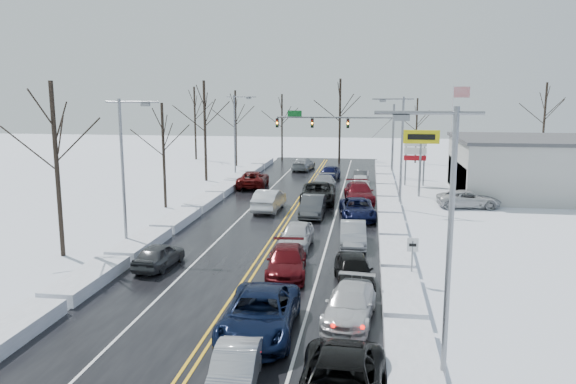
% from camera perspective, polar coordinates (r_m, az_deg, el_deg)
% --- Properties ---
extents(ground, '(160.00, 160.00, 0.00)m').
position_cam_1_polar(ground, '(36.93, -1.29, -4.57)').
color(ground, silver).
rests_on(ground, ground).
extents(road_surface, '(14.00, 84.00, 0.01)m').
position_cam_1_polar(road_surface, '(38.84, -0.80, -3.81)').
color(road_surface, black).
rests_on(road_surface, ground).
extents(snow_bank_left, '(1.79, 72.00, 0.64)m').
position_cam_1_polar(snow_bank_left, '(40.72, -11.44, -3.37)').
color(snow_bank_left, silver).
rests_on(snow_bank_left, ground).
extents(snow_bank_right, '(1.79, 72.00, 0.64)m').
position_cam_1_polar(snow_bank_right, '(38.41, 10.50, -4.16)').
color(snow_bank_right, silver).
rests_on(snow_bank_right, ground).
extents(traffic_signal_mast, '(13.28, 0.39, 8.00)m').
position_cam_1_polar(traffic_signal_mast, '(63.36, 6.05, 6.61)').
color(traffic_signal_mast, slate).
rests_on(traffic_signal_mast, ground).
extents(tires_plus_sign, '(3.20, 0.34, 6.00)m').
position_cam_1_polar(tires_plus_sign, '(51.58, 13.36, 5.02)').
color(tires_plus_sign, slate).
rests_on(tires_plus_sign, ground).
extents(used_vehicles_sign, '(2.20, 0.22, 4.65)m').
position_cam_1_polar(used_vehicles_sign, '(57.70, 12.79, 3.90)').
color(used_vehicles_sign, slate).
rests_on(used_vehicles_sign, ground).
extents(speed_limit_sign, '(0.55, 0.09, 2.35)m').
position_cam_1_polar(speed_limit_sign, '(28.38, 12.53, -5.98)').
color(speed_limit_sign, slate).
rests_on(speed_limit_sign, ground).
extents(flagpole, '(1.87, 1.20, 10.00)m').
position_cam_1_polar(flagpole, '(65.94, 16.44, 6.78)').
color(flagpole, silver).
rests_on(flagpole, ground).
extents(dealership_building, '(20.40, 12.40, 5.30)m').
position_cam_1_polar(dealership_building, '(56.56, 26.82, 2.25)').
color(dealership_building, '#ABABA7').
rests_on(dealership_building, ground).
extents(streetlight_se, '(3.20, 0.25, 9.00)m').
position_cam_1_polar(streetlight_se, '(17.84, 15.54, -3.54)').
color(streetlight_se, slate).
rests_on(streetlight_se, ground).
extents(streetlight_ne, '(3.20, 0.25, 9.00)m').
position_cam_1_polar(streetlight_ne, '(45.45, 11.24, 4.84)').
color(streetlight_ne, slate).
rests_on(streetlight_ne, ground).
extents(streetlight_sw, '(3.20, 0.25, 9.00)m').
position_cam_1_polar(streetlight_sw, '(34.57, -16.18, 2.97)').
color(streetlight_sw, slate).
rests_on(streetlight_sw, ground).
extents(streetlight_nw, '(3.20, 0.25, 9.00)m').
position_cam_1_polar(streetlight_nw, '(61.04, -5.26, 6.33)').
color(streetlight_nw, slate).
rests_on(streetlight_nw, ground).
extents(tree_left_b, '(4.00, 4.00, 10.00)m').
position_cam_1_polar(tree_left_b, '(34.13, -22.64, 5.33)').
color(tree_left_b, '#2D231C').
rests_on(tree_left_b, ground).
extents(tree_left_c, '(3.40, 3.40, 8.50)m').
position_cam_1_polar(tree_left_c, '(46.37, -12.59, 5.67)').
color(tree_left_c, '#2D231C').
rests_on(tree_left_c, ground).
extents(tree_left_d, '(4.20, 4.20, 10.50)m').
position_cam_1_polar(tree_left_d, '(59.76, -8.48, 8.12)').
color(tree_left_d, '#2D231C').
rests_on(tree_left_d, ground).
extents(tree_left_e, '(3.80, 3.80, 9.50)m').
position_cam_1_polar(tree_left_e, '(71.26, -5.36, 7.95)').
color(tree_left_e, '#2D231C').
rests_on(tree_left_e, ground).
extents(tree_far_a, '(4.00, 4.00, 10.00)m').
position_cam_1_polar(tree_far_a, '(78.97, -9.46, 8.33)').
color(tree_far_a, '#2D231C').
rests_on(tree_far_a, ground).
extents(tree_far_b, '(3.60, 3.60, 9.00)m').
position_cam_1_polar(tree_far_b, '(77.20, -0.62, 7.91)').
color(tree_far_b, '#2D231C').
rests_on(tree_far_b, ground).
extents(tree_far_c, '(4.40, 4.40, 11.00)m').
position_cam_1_polar(tree_far_c, '(74.33, 5.31, 8.85)').
color(tree_far_c, '#2D231C').
rests_on(tree_far_c, ground).
extents(tree_far_d, '(3.40, 3.40, 8.50)m').
position_cam_1_polar(tree_far_d, '(76.02, 12.96, 7.35)').
color(tree_far_d, '#2D231C').
rests_on(tree_far_d, ground).
extents(tree_far_e, '(4.20, 4.20, 10.50)m').
position_cam_1_polar(tree_far_e, '(79.34, 24.68, 7.81)').
color(tree_far_e, '#2D231C').
rests_on(tree_far_e, ground).
extents(queued_car_2, '(2.94, 6.07, 1.67)m').
position_cam_1_polar(queued_car_2, '(22.82, -2.88, -14.21)').
color(queued_car_2, black).
rests_on(queued_car_2, ground).
extents(queued_car_3, '(2.48, 5.11, 1.43)m').
position_cam_1_polar(queued_car_3, '(29.51, -0.14, -8.41)').
color(queued_car_3, '#4C0A0E').
rests_on(queued_car_3, ground).
extents(queued_car_4, '(1.96, 4.56, 1.53)m').
position_cam_1_polar(queued_car_4, '(34.52, 0.87, -5.63)').
color(queued_car_4, silver).
rests_on(queued_car_4, ground).
extents(queued_car_5, '(1.72, 4.83, 1.59)m').
position_cam_1_polar(queued_car_5, '(42.84, 2.52, -2.49)').
color(queued_car_5, '#383A3D').
rests_on(queued_car_5, ground).
extents(queued_car_6, '(3.18, 6.32, 1.72)m').
position_cam_1_polar(queued_car_6, '(48.07, 3.04, -1.09)').
color(queued_car_6, black).
rests_on(queued_car_6, ground).
extents(queued_car_7, '(2.46, 5.61, 1.60)m').
position_cam_1_polar(queued_car_7, '(52.63, 3.65, -0.11)').
color(queued_car_7, gray).
rests_on(queued_car_7, ground).
extents(queued_car_8, '(2.42, 4.72, 1.54)m').
position_cam_1_polar(queued_car_8, '(60.41, 4.24, 1.23)').
color(queued_car_8, black).
rests_on(queued_car_8, ground).
extents(queued_car_11, '(2.40, 4.94, 1.38)m').
position_cam_1_polar(queued_car_11, '(24.19, 6.29, -12.80)').
color(queued_car_11, silver).
rests_on(queued_car_11, ground).
extents(queued_car_12, '(2.35, 4.62, 1.51)m').
position_cam_1_polar(queued_car_12, '(28.31, 6.67, -9.31)').
color(queued_car_12, black).
rests_on(queued_car_12, ground).
extents(queued_car_13, '(1.76, 4.53, 1.47)m').
position_cam_1_polar(queued_car_13, '(35.09, 6.59, -5.43)').
color(queued_car_13, '#94969B').
rests_on(queued_car_13, ground).
extents(queued_car_14, '(3.06, 5.62, 1.49)m').
position_cam_1_polar(queued_car_14, '(42.40, 7.04, -2.70)').
color(queued_car_14, black).
rests_on(queued_car_14, ground).
extents(queued_car_15, '(2.98, 5.98, 1.67)m').
position_cam_1_polar(queued_car_15, '(48.62, 7.22, -1.03)').
color(queued_car_15, '#550B13').
rests_on(queued_car_15, ground).
extents(queued_car_16, '(2.01, 4.62, 1.55)m').
position_cam_1_polar(queued_car_16, '(53.99, 7.33, 0.09)').
color(queued_car_16, white).
rests_on(queued_car_16, ground).
extents(queued_car_17, '(1.71, 4.11, 1.32)m').
position_cam_1_polar(queued_car_17, '(58.57, 7.37, 0.89)').
color(queued_car_17, '#393B3E').
rests_on(queued_car_17, ground).
extents(oncoming_car_0, '(2.05, 5.26, 1.71)m').
position_cam_1_polar(oncoming_car_0, '(45.00, -1.93, -1.87)').
color(oncoming_car_0, white).
rests_on(oncoming_car_0, ground).
extents(oncoming_car_1, '(3.10, 6.04, 1.63)m').
position_cam_1_polar(oncoming_car_1, '(55.81, -3.56, 0.49)').
color(oncoming_car_1, '#4C0A0A').
rests_on(oncoming_car_1, ground).
extents(oncoming_car_2, '(2.66, 5.32, 1.48)m').
position_cam_1_polar(oncoming_car_2, '(67.80, 1.56, 2.24)').
color(oncoming_car_2, '#999CA1').
rests_on(oncoming_car_2, ground).
extents(oncoming_car_3, '(1.94, 4.10, 1.36)m').
position_cam_1_polar(oncoming_car_3, '(31.50, -12.94, -7.47)').
color(oncoming_car_3, '#3A3C3F').
rests_on(oncoming_car_3, ground).
extents(parked_car_0, '(5.24, 2.73, 1.41)m').
position_cam_1_polar(parked_car_0, '(48.37, 17.84, -1.51)').
color(parked_car_0, '#BDBDBF').
rests_on(parked_car_0, ground).
extents(parked_car_1, '(3.01, 6.07, 1.70)m').
position_cam_1_polar(parked_car_1, '(54.36, 19.69, -0.36)').
color(parked_car_1, '#9A9DA1').
rests_on(parked_car_1, ground).
extents(parked_car_2, '(2.25, 4.91, 1.63)m').
position_cam_1_polar(parked_car_2, '(59.14, 17.05, 0.61)').
color(parked_car_2, black).
rests_on(parked_car_2, ground).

